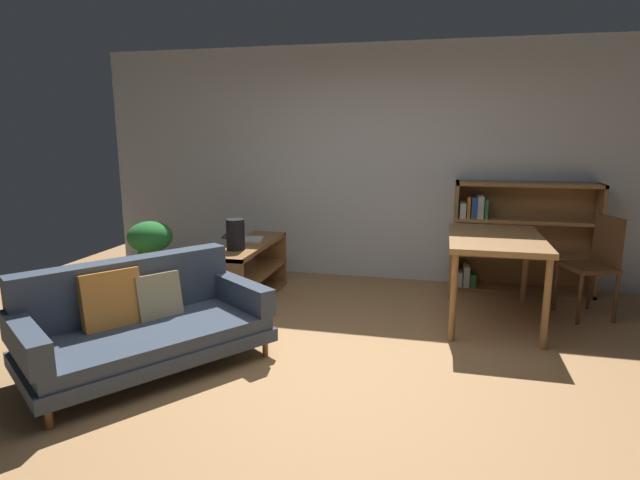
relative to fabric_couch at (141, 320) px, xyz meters
name	(u,v)px	position (x,y,z in m)	size (l,w,h in m)	color
ground_plane	(327,375)	(1.39, 0.14, -0.35)	(8.16, 8.16, 0.00)	#A87A4C
back_wall_panel	(379,164)	(1.39, 2.84, 1.00)	(6.80, 0.10, 2.70)	silver
fabric_couch	(141,320)	(0.00, 0.00, 0.00)	(1.71, 1.90, 0.77)	brown
media_console	(250,273)	(0.24, 1.60, -0.05)	(0.38, 1.32, 0.61)	brown
open_laptop	(245,238)	(0.14, 1.75, 0.28)	(0.45, 0.36, 0.06)	silver
desk_speaker	(236,234)	(0.22, 1.31, 0.41)	(0.18, 0.18, 0.30)	black
potted_floor_plant	(151,250)	(-0.79, 1.45, 0.17)	(0.50, 0.46, 0.82)	#333338
dining_table	(495,246)	(2.62, 1.58, 0.37)	(0.82, 1.26, 0.80)	olive
dining_chair_near	(595,260)	(3.55, 1.92, 0.20)	(0.51, 0.53, 0.96)	#56351E
bookshelf	(515,237)	(2.92, 2.66, 0.25)	(1.48, 0.34, 1.20)	olive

